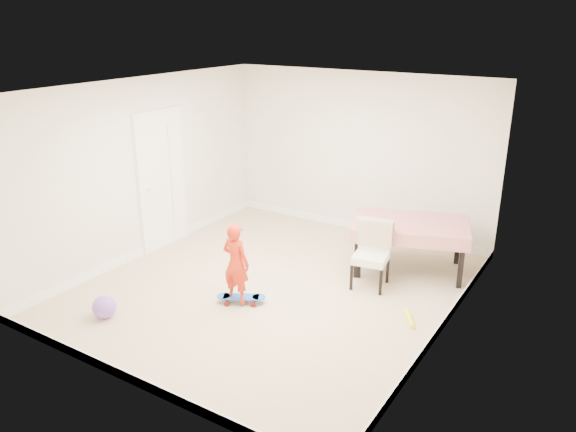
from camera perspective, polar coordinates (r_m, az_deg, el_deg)
The scene contains 17 objects.
ground at distance 7.53m, azimuth -1.47°, elevation -7.12°, with size 5.00×5.00×0.00m, color tan.
ceiling at distance 6.76m, azimuth -1.66°, elevation 12.77°, with size 4.50×5.00×0.04m, color white.
wall_back at distance 9.13m, azimuth 7.14°, elevation 6.29°, with size 4.50×0.04×2.60m, color silver.
wall_front at distance 5.29m, azimuth -16.65°, elevation -4.56°, with size 4.50×0.04×2.60m, color silver.
wall_left at distance 8.43m, azimuth -14.33°, elevation 4.70°, with size 0.04×5.00×2.60m, color silver.
wall_right at distance 6.15m, azimuth 16.02°, elevation -1.04°, with size 0.04×5.00×2.60m, color silver.
door at distance 8.70m, azimuth -12.73°, elevation 3.41°, with size 0.10×0.94×2.11m, color white.
baseboard_back at distance 9.50m, azimuth 6.85°, elevation -0.99°, with size 4.50×0.02×0.12m, color white.
baseboard_front at distance 5.89m, azimuth -15.51°, elevation -15.67°, with size 4.50×0.02×0.12m, color white.
baseboard_left at distance 8.83m, azimuth -13.70°, elevation -3.08°, with size 0.02×5.00×0.12m, color white.
baseboard_right at distance 6.68m, azimuth 15.09°, elevation -11.05°, with size 0.02×5.00×0.12m, color white.
dining_table at distance 8.01m, azimuth 12.20°, elevation -3.02°, with size 1.55×0.98×0.72m, color red, non-canonical shape.
dining_chair at distance 7.42m, azimuth 8.41°, elevation -3.98°, with size 0.48×0.56×0.88m, color white, non-canonical shape.
skateboard at distance 7.12m, azimuth -4.77°, elevation -8.45°, with size 0.61×0.22×0.09m, color blue, non-canonical shape.
child at distance 6.91m, azimuth -5.30°, elevation -5.07°, with size 0.37×0.25×1.03m, color red.
balloon at distance 7.08m, azimuth -18.17°, elevation -8.78°, with size 0.28×0.28×0.28m, color #8254CB.
foam_toy at distance 6.88m, azimuth 12.23°, elevation -10.10°, with size 0.06×0.06×0.40m, color #FEF91A.
Camera 1 is at (3.73, -5.58, 3.40)m, focal length 35.00 mm.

